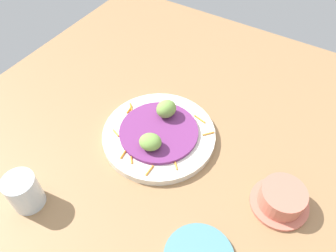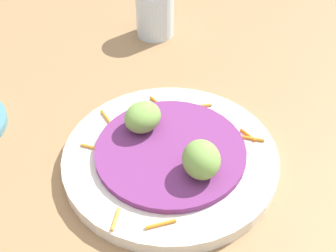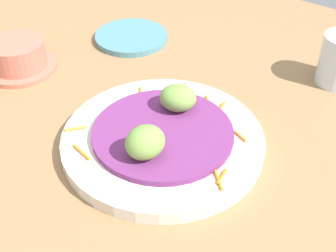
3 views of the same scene
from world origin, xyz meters
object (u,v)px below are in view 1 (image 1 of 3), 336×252
at_px(main_plate, 159,135).
at_px(guac_scoop_left, 150,142).
at_px(terracotta_bowl, 281,199).
at_px(guac_scoop_center, 166,109).
at_px(water_glass, 24,192).

xyz_separation_m(main_plate, guac_scoop_left, (0.01, -0.05, 0.04)).
relative_size(guac_scoop_left, terracotta_bowl, 0.42).
distance_m(guac_scoop_center, water_glass, 0.35).
xyz_separation_m(guac_scoop_center, water_glass, (-0.12, -0.33, -0.01)).
bearing_deg(terracotta_bowl, water_glass, -149.13).
relative_size(guac_scoop_left, guac_scoop_center, 1.00).
bearing_deg(guac_scoop_left, water_glass, -122.15).
distance_m(main_plate, guac_scoop_left, 0.06).
distance_m(guac_scoop_left, water_glass, 0.27).
bearing_deg(terracotta_bowl, guac_scoop_left, -174.02).
relative_size(guac_scoop_left, water_glass, 0.62).
bearing_deg(terracotta_bowl, main_plate, 176.22).
xyz_separation_m(guac_scoop_left, water_glass, (-0.14, -0.23, -0.00)).
height_order(main_plate, guac_scoop_center, guac_scoop_center).
distance_m(main_plate, water_glass, 0.31).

